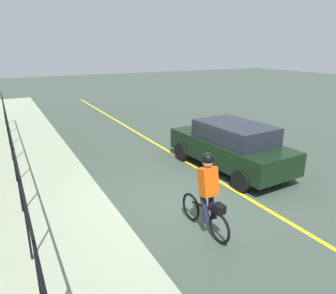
# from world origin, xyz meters

# --- Properties ---
(ground_plane) EXTENTS (80.00, 80.00, 0.00)m
(ground_plane) POSITION_xyz_m (0.00, 0.00, 0.00)
(ground_plane) COLOR #3A483D
(lane_line_centre) EXTENTS (36.00, 0.12, 0.01)m
(lane_line_centre) POSITION_xyz_m (0.00, -1.60, 0.00)
(lane_line_centre) COLOR yellow
(lane_line_centre) RESTS_ON ground
(sidewalk) EXTENTS (40.00, 3.20, 0.15)m
(sidewalk) POSITION_xyz_m (0.00, 3.40, 0.07)
(sidewalk) COLOR #96A083
(sidewalk) RESTS_ON ground
(iron_fence) EXTENTS (20.08, 0.04, 1.60)m
(iron_fence) POSITION_xyz_m (1.00, 3.80, 1.35)
(iron_fence) COLOR black
(iron_fence) RESTS_ON sidewalk
(cyclist_lead) EXTENTS (1.71, 0.37, 1.83)m
(cyclist_lead) POSITION_xyz_m (-1.56, 0.32, 0.91)
(cyclist_lead) COLOR black
(cyclist_lead) RESTS_ON ground
(patrol_sedan) EXTENTS (4.49, 2.12, 1.58)m
(patrol_sedan) POSITION_xyz_m (1.18, -2.50, 0.82)
(patrol_sedan) COLOR black
(patrol_sedan) RESTS_ON ground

